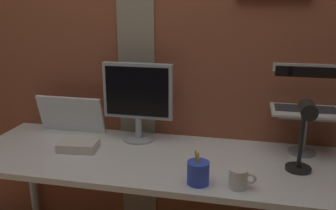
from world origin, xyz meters
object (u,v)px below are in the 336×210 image
object	(u,v)px
pen_cup	(198,173)
coffee_mug	(239,178)
whiteboard_panel	(71,114)
laptop	(305,97)
desk_lamp	(304,129)
monitor	(138,96)

from	to	relation	value
pen_cup	coffee_mug	world-z (taller)	pen_cup
whiteboard_panel	pen_cup	distance (m)	0.96
coffee_mug	whiteboard_panel	bearing A→B (deg)	154.77
whiteboard_panel	pen_cup	bearing A→B (deg)	-29.64
laptop	desk_lamp	distance (m)	0.34
monitor	pen_cup	distance (m)	0.64
pen_cup	monitor	bearing A→B (deg)	132.28
laptop	whiteboard_panel	distance (m)	1.33
desk_lamp	monitor	bearing A→B (deg)	162.59
laptop	desk_lamp	size ratio (longest dim) A/B	0.96
desk_lamp	coffee_mug	xyz separation A→B (m)	(-0.27, -0.18, -0.18)
whiteboard_panel	coffee_mug	bearing A→B (deg)	-25.23
monitor	whiteboard_panel	xyz separation A→B (m)	(-0.43, 0.03, -0.15)
laptop	whiteboard_panel	bearing A→B (deg)	-178.43
pen_cup	coffee_mug	distance (m)	0.17
whiteboard_panel	desk_lamp	distance (m)	1.32
whiteboard_panel	desk_lamp	size ratio (longest dim) A/B	1.13
pen_cup	coffee_mug	size ratio (longest dim) A/B	1.33
whiteboard_panel	pen_cup	xyz separation A→B (m)	(0.84, -0.48, -0.06)
whiteboard_panel	pen_cup	size ratio (longest dim) A/B	2.62
laptop	coffee_mug	xyz separation A→B (m)	(-0.31, -0.51, -0.24)
whiteboard_panel	coffee_mug	distance (m)	1.12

